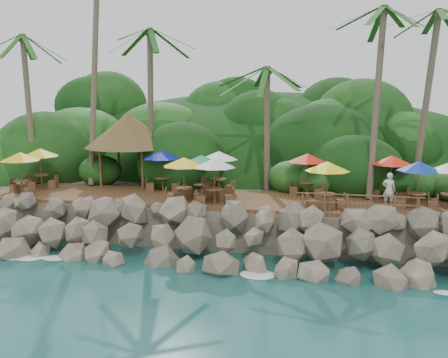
# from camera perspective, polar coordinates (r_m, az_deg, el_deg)

# --- Properties ---
(ground) EXTENTS (140.00, 140.00, 0.00)m
(ground) POSITION_cam_1_polar(r_m,az_deg,el_deg) (24.44, -3.09, -10.21)
(ground) COLOR #19514F
(ground) RESTS_ON ground
(land_base) EXTENTS (32.00, 25.20, 2.10)m
(land_base) POSITION_cam_1_polar(r_m,az_deg,el_deg) (39.31, 3.15, -1.00)
(land_base) COLOR gray
(land_base) RESTS_ON ground
(jungle_hill) EXTENTS (44.80, 28.00, 15.40)m
(jungle_hill) POSITION_cam_1_polar(r_m,az_deg,el_deg) (46.79, 4.63, -0.60)
(jungle_hill) COLOR #143811
(jungle_hill) RESTS_ON ground
(seawall) EXTENTS (29.00, 4.00, 2.30)m
(seawall) POSITION_cam_1_polar(r_m,az_deg,el_deg) (25.92, -1.92, -6.36)
(seawall) COLOR gray
(seawall) RESTS_ON ground
(terrace) EXTENTS (26.00, 5.00, 0.20)m
(terrace) POSITION_cam_1_polar(r_m,az_deg,el_deg) (29.45, 0.00, -2.30)
(terrace) COLOR brown
(terrace) RESTS_ON land_base
(jungle_foliage) EXTENTS (44.00, 16.00, 12.00)m
(jungle_foliage) POSITION_cam_1_polar(r_m,az_deg,el_deg) (38.55, 2.89, -2.80)
(jungle_foliage) COLOR #143811
(jungle_foliage) RESTS_ON ground
(foam_line) EXTENTS (25.20, 0.80, 0.06)m
(foam_line) POSITION_cam_1_polar(r_m,az_deg,el_deg) (24.70, -2.90, -9.92)
(foam_line) COLOR white
(foam_line) RESTS_ON ground
(palms) EXTENTS (30.31, 7.01, 15.31)m
(palms) POSITION_cam_1_polar(r_m,az_deg,el_deg) (32.00, -1.03, 17.12)
(palms) COLOR brown
(palms) RESTS_ON ground
(palapa) EXTENTS (5.72, 5.72, 4.60)m
(palapa) POSITION_cam_1_polar(r_m,az_deg,el_deg) (34.05, -10.35, 5.27)
(palapa) COLOR brown
(palapa) RESTS_ON ground
(dining_clusters) EXTENTS (25.88, 5.48, 2.47)m
(dining_clusters) POSITION_cam_1_polar(r_m,az_deg,el_deg) (28.84, 1.56, 1.78)
(dining_clusters) COLOR brown
(dining_clusters) RESTS_ON terrace
(railing) EXTENTS (6.10, 0.10, 1.00)m
(railing) POSITION_cam_1_polar(r_m,az_deg,el_deg) (26.36, 14.55, -2.47)
(railing) COLOR brown
(railing) RESTS_ON terrace
(waiter) EXTENTS (0.73, 0.54, 1.83)m
(waiter) POSITION_cam_1_polar(r_m,az_deg,el_deg) (28.31, 17.59, -1.15)
(waiter) COLOR silver
(waiter) RESTS_ON terrace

